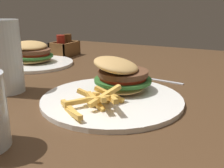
% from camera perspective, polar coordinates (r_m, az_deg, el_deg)
% --- Properties ---
extents(dining_table, '(1.50, 1.01, 0.73)m').
position_cam_1_polar(dining_table, '(0.73, -10.12, -6.80)').
color(dining_table, '#4C331E').
rests_on(dining_table, ground_plane).
extents(meal_plate_near, '(0.31, 0.31, 0.09)m').
position_cam_1_polar(meal_plate_near, '(0.60, 0.87, -0.55)').
color(meal_plate_near, white).
rests_on(meal_plate_near, dining_table).
extents(beer_glass, '(0.08, 0.08, 0.17)m').
position_cam_1_polar(beer_glass, '(0.68, -22.36, 5.17)').
color(beer_glass, silver).
rests_on(beer_glass, dining_table).
extents(spoon, '(0.05, 0.18, 0.02)m').
position_cam_1_polar(spoon, '(0.77, 5.06, 2.06)').
color(spoon, silver).
rests_on(spoon, dining_table).
extents(meal_plate_far, '(0.26, 0.26, 0.09)m').
position_cam_1_polar(meal_plate_far, '(0.96, -16.56, 5.60)').
color(meal_plate_far, white).
rests_on(meal_plate_far, dining_table).
extents(condiment_caddy, '(0.11, 0.08, 0.09)m').
position_cam_1_polar(condiment_caddy, '(1.10, -10.27, 7.67)').
color(condiment_caddy, brown).
rests_on(condiment_caddy, dining_table).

